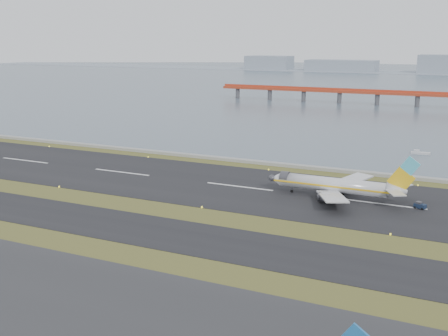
{
  "coord_description": "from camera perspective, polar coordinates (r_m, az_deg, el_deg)",
  "views": [
    {
      "loc": [
        61.91,
        -108.72,
        40.39
      ],
      "look_at": [
        -0.95,
        22.0,
        6.99
      ],
      "focal_mm": 45.0,
      "sensor_mm": 36.0,
      "label": 1
    }
  ],
  "objects": [
    {
      "name": "runway_strip",
      "position": [
        157.17,
        1.58,
        -1.91
      ],
      "size": [
        1000.0,
        45.0,
        0.1
      ],
      "primitive_type": "cube",
      "color": "black",
      "rests_on": "ground"
    },
    {
      "name": "workboat_near",
      "position": [
        213.49,
        19.28,
        1.47
      ],
      "size": [
        6.69,
        2.6,
        1.59
      ],
      "rotation": [
        0.0,
        0.0,
        0.08
      ],
      "color": "silver",
      "rests_on": "ground"
    },
    {
      "name": "taxiway_strip",
      "position": [
        121.71,
        -6.59,
        -6.48
      ],
      "size": [
        1000.0,
        18.0,
        0.1
      ],
      "primitive_type": "cube",
      "color": "black",
      "rests_on": "ground"
    },
    {
      "name": "pushback_tug",
      "position": [
        144.9,
        19.28,
        -3.62
      ],
      "size": [
        3.1,
        2.37,
        1.76
      ],
      "rotation": [
        0.0,
        0.0,
        -0.34
      ],
      "color": "#15223A",
      "rests_on": "ground"
    },
    {
      "name": "seawall",
      "position": [
        184.09,
        5.4,
        0.39
      ],
      "size": [
        1000.0,
        2.5,
        1.0
      ],
      "primitive_type": "cube",
      "color": "gray",
      "rests_on": "ground"
    },
    {
      "name": "red_pier",
      "position": [
        362.67,
        19.09,
        7.03
      ],
      "size": [
        260.0,
        5.0,
        10.2
      ],
      "color": "#B53A1F",
      "rests_on": "ground"
    },
    {
      "name": "bay_water",
      "position": [
        573.5,
        19.63,
        8.19
      ],
      "size": [
        1400.0,
        800.0,
        1.3
      ],
      "primitive_type": "cube",
      "color": "#42515E",
      "rests_on": "ground"
    },
    {
      "name": "ground",
      "position": [
        131.47,
        -3.8,
        -4.95
      ],
      "size": [
        1000.0,
        1000.0,
        0.0
      ],
      "primitive_type": "plane",
      "color": "#414E1B",
      "rests_on": "ground"
    },
    {
      "name": "airliner",
      "position": [
        147.91,
        11.53,
        -1.76
      ],
      "size": [
        38.52,
        32.89,
        12.8
      ],
      "color": "silver",
      "rests_on": "ground"
    },
    {
      "name": "apron_strip",
      "position": [
        91.35,
        -21.54,
        -14.21
      ],
      "size": [
        1000.0,
        50.0,
        0.1
      ],
      "primitive_type": "cube",
      "color": "#29292B",
      "rests_on": "ground"
    }
  ]
}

